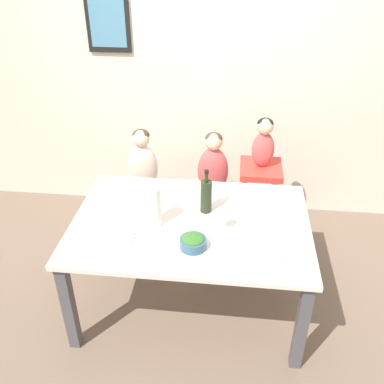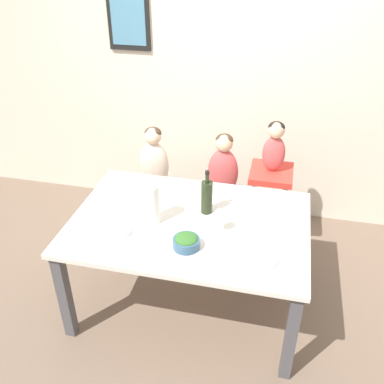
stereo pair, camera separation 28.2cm
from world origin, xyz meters
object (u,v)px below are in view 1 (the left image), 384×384
Objects in this scene: person_baby_right at (264,140)px; wine_glass_near at (223,214)px; chair_right_highchair at (260,184)px; chair_far_center at (212,200)px; dinner_plate_front_right at (265,252)px; chair_far_left at (145,196)px; person_child_center at (213,164)px; wine_bottle at (206,196)px; salad_bowl_large at (193,242)px; dinner_plate_back_right at (263,202)px; person_child_left at (142,160)px; paper_towel_roll at (153,206)px; dinner_plate_back_left at (136,193)px; dinner_plate_front_left at (116,236)px.

wine_glass_near is at bearing -107.72° from person_baby_right.
chair_right_highchair is 0.40m from person_baby_right.
dinner_plate_front_right reaches higher than chair_far_center.
person_child_center is (0.59, 0.00, 0.35)m from chair_far_left.
wine_bottle is (-0.01, -0.66, 0.11)m from person_child_center.
salad_bowl_large is 0.69× the size of dinner_plate_back_right.
chair_far_left is at bearing 180.00° from chair_far_center.
person_child_left is 0.59m from person_child_center.
paper_towel_roll reaches higher than dinner_plate_back_left.
dinner_plate_back_left is (-0.20, 0.35, -0.13)m from paper_towel_roll.
wine_glass_near is (0.12, -0.86, 0.11)m from person_child_center.
person_child_center is 0.73m from dinner_plate_back_left.
dinner_plate_front_right is at bearing -90.31° from person_baby_right.
chair_right_highchair is at bearing -0.00° from chair_far_left.
salad_bowl_large is at bearing -112.54° from person_baby_right.
dinner_plate_front_left and dinner_plate_back_right have the same top height.
wine_bottle is at bearing -160.40° from dinner_plate_back_right.
dinner_plate_back_left is 1.08m from dinner_plate_front_right.
person_baby_right is 1.72× the size of dinner_plate_back_right.
salad_bowl_large is (-0.05, -0.40, -0.08)m from wine_bottle.
dinner_plate_back_right is at bearing 24.55° from paper_towel_roll.
chair_right_highchair is 1.36× the size of person_child_left.
chair_right_highchair is 1.36× the size of person_child_center.
chair_far_center is 0.71m from person_baby_right.
person_child_left is at bearing 179.92° from chair_far_center.
salad_bowl_large is at bearing -92.71° from chair_far_center.
wine_glass_near is 0.73× the size of dinner_plate_back_left.
dinner_plate_front_right is at bearing -70.22° from person_child_center.
paper_towel_roll is (-0.73, -0.86, 0.29)m from chair_right_highchair.
person_baby_right is 1.72× the size of dinner_plate_front_left.
wine_glass_near is at bearing -82.27° from chair_far_center.
chair_right_highchair is 3.13× the size of dinner_plate_front_right.
person_child_center is 1.07m from salad_bowl_large.
wine_glass_near is at bearing -50.64° from person_child_left.
wine_glass_near is at bearing 141.67° from dinner_plate_front_right.
wine_glass_near is 0.73× the size of dinner_plate_back_right.
dinner_plate_front_left is at bearing -87.60° from chair_far_left.
chair_far_left is at bearing -179.92° from person_child_center.
person_child_left is at bearing -179.98° from person_baby_right.
dinner_plate_back_right is at bearing -90.22° from person_baby_right.
chair_right_highchair is 1.17m from salad_bowl_large.
chair_right_highchair is 1.39m from dinner_plate_front_left.
paper_towel_roll is 1.16× the size of dinner_plate_back_left.
chair_right_highchair reaches higher than dinner_plate_back_right.
salad_bowl_large is 0.70m from dinner_plate_back_right.
chair_right_highchair is 3.13× the size of dinner_plate_back_left.
person_child_center reaches higher than chair_right_highchair.
dinner_plate_back_left is at bearing -83.26° from chair_far_left.
salad_bowl_large is at bearing -92.70° from person_child_center.
chair_right_highchair reaches higher than dinner_plate_back_left.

